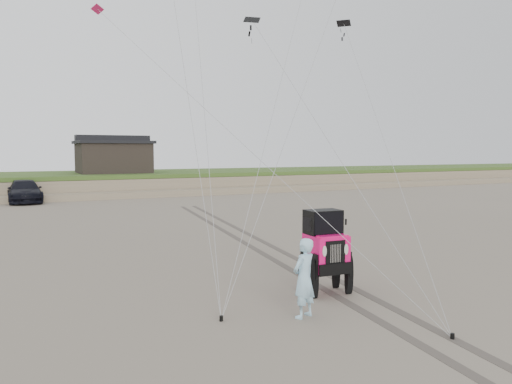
% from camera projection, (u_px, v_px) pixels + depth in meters
% --- Properties ---
extents(ground, '(160.00, 160.00, 0.00)m').
position_uv_depth(ground, '(351.00, 318.00, 10.98)').
color(ground, '#6B6054').
rests_on(ground, ground).
extents(dune_ridge, '(160.00, 14.25, 1.73)m').
position_uv_depth(dune_ridge, '(90.00, 183.00, 44.29)').
color(dune_ridge, '#7A6B54').
rests_on(dune_ridge, ground).
extents(cabin, '(6.40, 5.40, 3.35)m').
position_uv_depth(cabin, '(113.00, 156.00, 44.54)').
color(cabin, black).
rests_on(cabin, dune_ridge).
extents(truck_c, '(2.28, 5.49, 1.59)m').
position_uv_depth(truck_c, '(25.00, 191.00, 35.75)').
color(truck_c, black).
rests_on(truck_c, ground).
extents(jeep, '(2.31, 4.75, 1.72)m').
position_uv_depth(jeep, '(326.00, 260.00, 12.83)').
color(jeep, '#FA0D6A').
rests_on(jeep, ground).
extents(man, '(0.76, 0.64, 1.77)m').
position_uv_depth(man, '(304.00, 278.00, 10.96)').
color(man, '#96D7E9').
rests_on(man, ground).
extents(stake_main, '(0.08, 0.08, 0.12)m').
position_uv_depth(stake_main, '(221.00, 318.00, 10.78)').
color(stake_main, black).
rests_on(stake_main, ground).
extents(stake_aux, '(0.08, 0.08, 0.12)m').
position_uv_depth(stake_aux, '(452.00, 336.00, 9.73)').
color(stake_aux, black).
rests_on(stake_aux, ground).
extents(tire_tracks, '(5.22, 29.74, 0.01)m').
position_uv_depth(tire_tracks, '(264.00, 247.00, 18.99)').
color(tire_tracks, '#4C443D').
rests_on(tire_tracks, ground).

